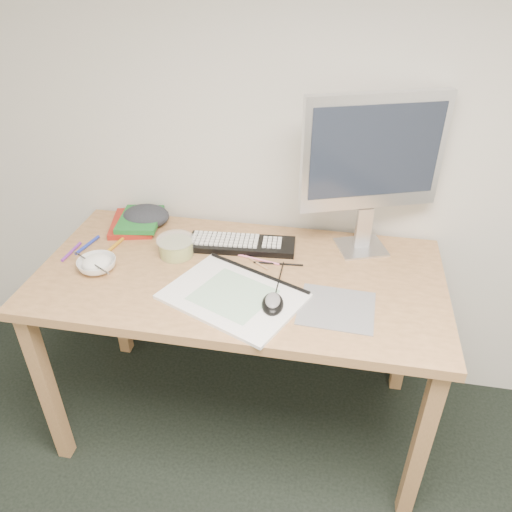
{
  "coord_description": "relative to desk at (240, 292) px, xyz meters",
  "views": [
    {
      "loc": [
        0.02,
        0.05,
        1.74
      ],
      "look_at": [
        -0.24,
        1.43,
        0.83
      ],
      "focal_mm": 35.0,
      "sensor_mm": 36.0,
      "label": 1
    }
  ],
  "objects": [
    {
      "name": "chopsticks",
      "position": [
        -0.5,
        -0.09,
        0.13
      ],
      "size": [
        0.18,
        0.12,
        0.02
      ],
      "primitive_type": "cylinder",
      "rotation": [
        0.0,
        1.57,
        -0.53
      ],
      "color": "#B0B0B2",
      "rests_on": "rice_bowl"
    },
    {
      "name": "book_red",
      "position": [
        -0.49,
        0.25,
        0.09
      ],
      "size": [
        0.22,
        0.26,
        0.02
      ],
      "primitive_type": "cube",
      "rotation": [
        0.0,
        0.0,
        0.24
      ],
      "color": "maroon",
      "rests_on": "desk"
    },
    {
      "name": "book_green",
      "position": [
        -0.46,
        0.25,
        0.11
      ],
      "size": [
        0.19,
        0.23,
        0.02
      ],
      "primitive_type": "cube",
      "rotation": [
        0.0,
        0.0,
        0.15
      ],
      "color": "#1A6A27",
      "rests_on": "book_red"
    },
    {
      "name": "desk",
      "position": [
        0.0,
        0.0,
        0.0
      ],
      "size": [
        1.4,
        0.7,
        0.75
      ],
      "color": "tan",
      "rests_on": "ground"
    },
    {
      "name": "rice_bowl",
      "position": [
        -0.49,
        -0.07,
        0.1
      ],
      "size": [
        0.16,
        0.16,
        0.04
      ],
      "primitive_type": "imported",
      "rotation": [
        0.0,
        0.0,
        -0.25
      ],
      "color": "silver",
      "rests_on": "desk"
    },
    {
      "name": "marker_orange",
      "position": [
        -0.49,
        0.09,
        0.09
      ],
      "size": [
        0.04,
        0.14,
        0.01
      ],
      "primitive_type": "cylinder",
      "rotation": [
        0.0,
        1.57,
        1.39
      ],
      "color": "#BF8016",
      "rests_on": "desk"
    },
    {
      "name": "sketchpad",
      "position": [
        0.01,
        -0.14,
        0.09
      ],
      "size": [
        0.51,
        0.45,
        0.01
      ],
      "primitive_type": "cube",
      "rotation": [
        0.0,
        0.0,
        -0.42
      ],
      "color": "white",
      "rests_on": "desk"
    },
    {
      "name": "keyboard",
      "position": [
        -0.03,
        0.17,
        0.09
      ],
      "size": [
        0.4,
        0.15,
        0.02
      ],
      "primitive_type": "cube",
      "rotation": [
        0.0,
        0.0,
        0.07
      ],
      "color": "black",
      "rests_on": "desk"
    },
    {
      "name": "pencil_tan",
      "position": [
        0.03,
        0.09,
        0.09
      ],
      "size": [
        0.14,
        0.11,
        0.01
      ],
      "primitive_type": "cylinder",
      "rotation": [
        0.0,
        1.57,
        -0.65
      ],
      "color": "tan",
      "rests_on": "desk"
    },
    {
      "name": "cloth_lump",
      "position": [
        -0.44,
        0.27,
        0.12
      ],
      "size": [
        0.18,
        0.16,
        0.07
      ],
      "primitive_type": "ellipsoid",
      "rotation": [
        0.0,
        0.0,
        -0.17
      ],
      "color": "#222529",
      "rests_on": "desk"
    },
    {
      "name": "marker_blue",
      "position": [
        -0.6,
        0.07,
        0.09
      ],
      "size": [
        0.04,
        0.13,
        0.01
      ],
      "primitive_type": "cylinder",
      "rotation": [
        0.0,
        1.57,
        1.37
      ],
      "color": "#1E30A7",
      "rests_on": "desk"
    },
    {
      "name": "pencil_black",
      "position": [
        0.13,
        0.08,
        0.09
      ],
      "size": [
        0.18,
        0.02,
        0.01
      ],
      "primitive_type": "cylinder",
      "rotation": [
        0.0,
        1.57,
        0.07
      ],
      "color": "black",
      "rests_on": "desk"
    },
    {
      "name": "mouse",
      "position": [
        0.14,
        -0.17,
        0.11
      ],
      "size": [
        0.08,
        0.12,
        0.04
      ],
      "primitive_type": "ellipsoid",
      "rotation": [
        0.0,
        0.0,
        0.11
      ],
      "color": "black",
      "rests_on": "sketchpad"
    },
    {
      "name": "marker_purple",
      "position": [
        -0.63,
        0.01,
        0.09
      ],
      "size": [
        0.02,
        0.13,
        0.01
      ],
      "primitive_type": "cylinder",
      "rotation": [
        0.0,
        1.57,
        1.51
      ],
      "color": "#712999",
      "rests_on": "desk"
    },
    {
      "name": "mousepad",
      "position": [
        0.34,
        -0.14,
        0.08
      ],
      "size": [
        0.24,
        0.22,
        0.0
      ],
      "primitive_type": "cube",
      "rotation": [
        0.0,
        0.0,
        -0.05
      ],
      "color": "slate",
      "rests_on": "desk"
    },
    {
      "name": "monitor",
      "position": [
        0.41,
        0.24,
        0.44
      ],
      "size": [
        0.47,
        0.2,
        0.57
      ],
      "rotation": [
        0.0,
        0.0,
        0.36
      ],
      "color": "silver",
      "rests_on": "desk"
    },
    {
      "name": "pencil_pink",
      "position": [
        0.03,
        0.09,
        0.09
      ],
      "size": [
        0.2,
        0.05,
        0.01
      ],
      "primitive_type": "cylinder",
      "rotation": [
        0.0,
        1.57,
        -0.22
      ],
      "color": "pink",
      "rests_on": "desk"
    },
    {
      "name": "fruit_tub",
      "position": [
        -0.25,
        0.07,
        0.12
      ],
      "size": [
        0.16,
        0.16,
        0.07
      ],
      "primitive_type": "cylinder",
      "rotation": [
        0.0,
        0.0,
        0.16
      ],
      "color": "#E1BB4F",
      "rests_on": "desk"
    }
  ]
}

